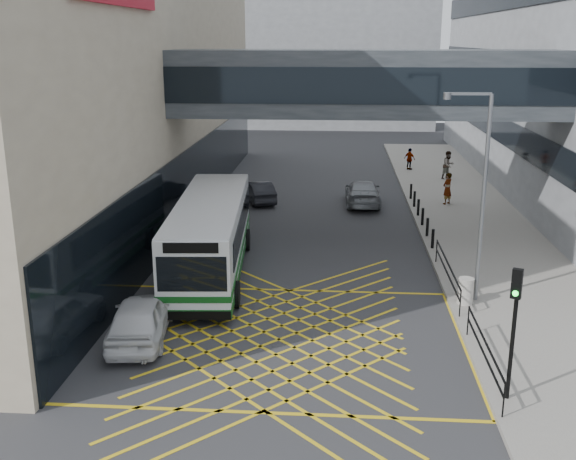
% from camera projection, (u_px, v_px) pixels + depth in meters
% --- Properties ---
extents(ground, '(120.00, 120.00, 0.00)m').
position_uv_depth(ground, '(279.00, 340.00, 22.05)').
color(ground, '#333335').
extents(building_far, '(28.00, 16.00, 18.00)m').
position_uv_depth(building_far, '(307.00, 43.00, 77.26)').
color(building_far, gray).
rests_on(building_far, ground).
extents(skybridge, '(20.00, 4.10, 3.00)m').
position_uv_depth(skybridge, '(365.00, 83.00, 31.28)').
color(skybridge, '#363B40').
rests_on(skybridge, ground).
extents(pavement, '(6.00, 54.00, 0.16)m').
position_uv_depth(pavement, '(472.00, 222.00, 35.76)').
color(pavement, gray).
rests_on(pavement, ground).
extents(box_junction, '(12.00, 9.00, 0.01)m').
position_uv_depth(box_junction, '(279.00, 339.00, 22.05)').
color(box_junction, gold).
rests_on(box_junction, ground).
extents(bus, '(3.46, 11.43, 3.16)m').
position_uv_depth(bus, '(211.00, 234.00, 27.85)').
color(bus, silver).
rests_on(bus, ground).
extents(car_white, '(2.50, 4.97, 1.52)m').
position_uv_depth(car_white, '(140.00, 318.00, 21.86)').
color(car_white, silver).
rests_on(car_white, ground).
extents(car_dark, '(2.86, 4.38, 1.28)m').
position_uv_depth(car_dark, '(259.00, 192.00, 40.43)').
color(car_dark, black).
rests_on(car_dark, ground).
extents(car_silver, '(2.12, 4.92, 1.52)m').
position_uv_depth(car_silver, '(363.00, 192.00, 39.78)').
color(car_silver, gray).
rests_on(car_silver, ground).
extents(traffic_light, '(0.31, 0.44, 3.74)m').
position_uv_depth(traffic_light, '(514.00, 316.00, 17.42)').
color(traffic_light, black).
rests_on(traffic_light, pavement).
extents(street_lamp, '(1.71, 0.27, 7.57)m').
position_uv_depth(street_lamp, '(479.00, 186.00, 23.84)').
color(street_lamp, slate).
rests_on(street_lamp, pavement).
extents(litter_bin, '(0.56, 0.56, 0.97)m').
position_uv_depth(litter_bin, '(466.00, 291.00, 24.50)').
color(litter_bin, '#ADA89E').
rests_on(litter_bin, pavement).
extents(kerb_railings, '(0.05, 12.54, 1.00)m').
position_uv_depth(kerb_railings, '(462.00, 300.00, 23.07)').
color(kerb_railings, black).
rests_on(kerb_railings, pavement).
extents(bollards, '(0.14, 10.14, 0.90)m').
position_uv_depth(bollards, '(420.00, 212.00, 35.82)').
color(bollards, black).
rests_on(bollards, pavement).
extents(pedestrian_a, '(0.89, 0.89, 1.85)m').
position_uv_depth(pedestrian_a, '(447.00, 189.00, 39.15)').
color(pedestrian_a, gray).
rests_on(pedestrian_a, pavement).
extents(pedestrian_b, '(1.08, 0.98, 1.91)m').
position_uv_depth(pedestrian_b, '(448.00, 165.00, 46.19)').
color(pedestrian_b, gray).
rests_on(pedestrian_b, pavement).
extents(pedestrian_c, '(1.00, 0.96, 1.58)m').
position_uv_depth(pedestrian_c, '(410.00, 159.00, 49.46)').
color(pedestrian_c, gray).
rests_on(pedestrian_c, pavement).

